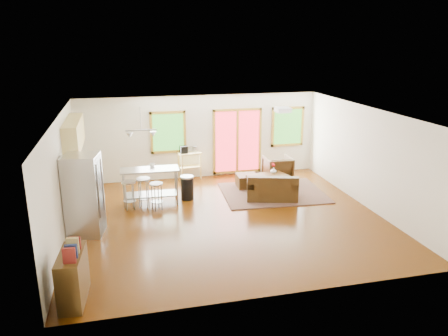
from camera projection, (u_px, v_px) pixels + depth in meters
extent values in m
cube|color=#3D1D04|center=(227.00, 218.00, 10.78)|extent=(7.50, 7.00, 0.02)
cube|color=white|center=(227.00, 113.00, 10.04)|extent=(7.50, 7.00, 0.02)
cube|color=white|center=(200.00, 137.00, 13.68)|extent=(7.50, 0.02, 2.60)
cube|color=white|center=(61.00, 179.00, 9.57)|extent=(0.02, 7.00, 2.60)
cube|color=white|center=(368.00, 158.00, 11.26)|extent=(0.02, 7.00, 2.60)
cube|color=white|center=(278.00, 226.00, 7.14)|extent=(7.50, 0.02, 2.60)
cube|color=#285D1D|center=(168.00, 132.00, 13.36)|extent=(0.94, 0.02, 1.14)
cube|color=#AD8228|center=(167.00, 113.00, 13.18)|extent=(1.10, 0.05, 0.08)
cube|color=#AD8228|center=(169.00, 152.00, 13.53)|extent=(1.10, 0.05, 0.08)
cube|color=#AD8228|center=(151.00, 133.00, 13.24)|extent=(0.08, 0.05, 1.30)
cube|color=#AD8228|center=(185.00, 132.00, 13.47)|extent=(0.08, 0.05, 1.30)
cube|color=red|center=(237.00, 141.00, 13.96)|extent=(1.44, 0.02, 1.94)
cube|color=#AD8228|center=(238.00, 110.00, 13.68)|extent=(1.60, 0.05, 0.08)
cube|color=#AD8228|center=(237.00, 171.00, 14.25)|extent=(1.60, 0.05, 0.08)
cube|color=#AD8228|center=(214.00, 143.00, 13.79)|extent=(0.08, 0.05, 2.10)
cube|color=#AD8228|center=(260.00, 140.00, 14.13)|extent=(0.08, 0.05, 2.10)
cube|color=#AD8228|center=(237.00, 141.00, 13.96)|extent=(0.08, 0.05, 1.94)
cube|color=#285D1D|center=(288.00, 127.00, 14.23)|extent=(0.94, 0.02, 1.14)
cube|color=#AD8228|center=(288.00, 108.00, 14.06)|extent=(1.10, 0.05, 0.08)
cube|color=#AD8228|center=(287.00, 145.00, 14.40)|extent=(1.10, 0.05, 0.08)
cube|color=#AD8228|center=(273.00, 127.00, 14.12)|extent=(0.08, 0.05, 1.30)
cube|color=#AD8228|center=(302.00, 126.00, 14.35)|extent=(0.08, 0.05, 1.30)
cube|color=#4C5739|center=(273.00, 193.00, 12.49)|extent=(2.98, 2.36, 0.03)
cube|color=#32210C|center=(272.00, 192.00, 12.01)|extent=(1.52, 1.12, 0.38)
cube|color=#32210C|center=(273.00, 183.00, 11.62)|extent=(1.36, 0.55, 0.35)
cube|color=#32210C|center=(251.00, 183.00, 11.96)|extent=(0.39, 0.79, 0.15)
cube|color=#32210C|center=(294.00, 183.00, 11.91)|extent=(0.39, 0.79, 0.15)
cube|color=#32210C|center=(261.00, 183.00, 12.00)|extent=(0.68, 0.64, 0.11)
cube|color=#32210C|center=(283.00, 183.00, 11.97)|extent=(0.68, 0.64, 0.11)
cube|color=#3D270D|center=(268.00, 176.00, 12.68)|extent=(1.24, 0.91, 0.04)
cube|color=#3D270D|center=(258.00, 188.00, 12.33)|extent=(0.08, 0.08, 0.40)
cube|color=#3D270D|center=(286.00, 183.00, 12.74)|extent=(0.08, 0.08, 0.40)
cube|color=#3D270D|center=(250.00, 183.00, 12.74)|extent=(0.08, 0.08, 0.40)
cube|color=#3D270D|center=(276.00, 179.00, 13.16)|extent=(0.08, 0.08, 0.40)
imported|color=#32210C|center=(278.00, 167.00, 13.58)|extent=(0.82, 0.77, 0.83)
cube|color=#32210C|center=(247.00, 181.00, 12.94)|extent=(0.62, 0.62, 0.39)
imported|color=silver|center=(274.00, 171.00, 12.92)|extent=(0.24, 0.25, 0.19)
sphere|color=#B20D12|center=(274.00, 165.00, 12.91)|extent=(0.09, 0.09, 0.07)
sphere|color=#B20D12|center=(273.00, 165.00, 12.84)|extent=(0.09, 0.09, 0.07)
sphere|color=#B20D12|center=(273.00, 164.00, 12.90)|extent=(0.09, 0.09, 0.07)
imported|color=maroon|center=(280.00, 172.00, 12.64)|extent=(0.22, 0.04, 0.30)
cube|color=#D9C26D|center=(84.00, 189.00, 11.46)|extent=(0.60, 2.20, 0.90)
cube|color=black|center=(82.00, 172.00, 11.33)|extent=(0.64, 2.24, 0.04)
cube|color=#D9C26D|center=(74.00, 134.00, 11.01)|extent=(0.36, 2.20, 0.70)
cylinder|color=#B7BABC|center=(81.00, 174.00, 10.83)|extent=(0.12, 0.12, 0.18)
cube|color=black|center=(83.00, 164.00, 11.67)|extent=(0.22, 0.18, 0.20)
cube|color=#B7BABC|center=(84.00, 195.00, 9.67)|extent=(0.85, 0.84, 1.84)
cube|color=gray|center=(100.00, 195.00, 9.69)|extent=(0.14, 0.67, 1.80)
cylinder|color=gray|center=(98.00, 192.00, 9.43)|extent=(0.03, 0.03, 1.23)
cylinder|color=gray|center=(103.00, 185.00, 9.86)|extent=(0.03, 0.03, 1.23)
cube|color=#B7BABC|center=(150.00, 170.00, 11.48)|extent=(1.54, 0.66, 0.04)
cube|color=gray|center=(151.00, 194.00, 11.68)|extent=(1.44, 0.58, 0.03)
cylinder|color=gray|center=(124.00, 192.00, 11.27)|extent=(0.04, 0.04, 0.92)
cylinder|color=gray|center=(177.00, 188.00, 11.53)|extent=(0.04, 0.04, 0.92)
cylinder|color=gray|center=(124.00, 186.00, 11.71)|extent=(0.04, 0.04, 0.92)
cylinder|color=gray|center=(176.00, 183.00, 11.97)|extent=(0.04, 0.04, 0.92)
imported|color=white|center=(152.00, 165.00, 11.68)|extent=(0.17, 0.15, 0.13)
cylinder|color=#B7BABC|center=(128.00, 182.00, 11.12)|extent=(0.41, 0.41, 0.04)
cylinder|color=gray|center=(132.00, 194.00, 11.35)|extent=(0.03, 0.03, 0.72)
cylinder|color=gray|center=(125.00, 195.00, 11.29)|extent=(0.03, 0.03, 0.72)
cylinder|color=gray|center=(126.00, 198.00, 11.11)|extent=(0.03, 0.03, 0.72)
cylinder|color=gray|center=(134.00, 197.00, 11.18)|extent=(0.03, 0.03, 0.72)
cylinder|color=gray|center=(130.00, 201.00, 11.27)|extent=(0.37, 0.37, 0.02)
cylinder|color=#B7BABC|center=(143.00, 179.00, 11.30)|extent=(0.45, 0.45, 0.04)
cylinder|color=gray|center=(148.00, 192.00, 11.50)|extent=(0.03, 0.03, 0.74)
cylinder|color=gray|center=(141.00, 192.00, 11.51)|extent=(0.03, 0.03, 0.74)
cylinder|color=gray|center=(139.00, 195.00, 11.31)|extent=(0.03, 0.03, 0.74)
cylinder|color=gray|center=(147.00, 195.00, 11.31)|extent=(0.03, 0.03, 0.74)
cylinder|color=gray|center=(144.00, 198.00, 11.44)|extent=(0.41, 0.41, 0.02)
cylinder|color=#B7BABC|center=(156.00, 184.00, 11.11)|extent=(0.44, 0.44, 0.04)
cylinder|color=gray|center=(158.00, 195.00, 11.33)|extent=(0.03, 0.03, 0.68)
cylinder|color=gray|center=(152.00, 197.00, 11.23)|extent=(0.03, 0.03, 0.68)
cylinder|color=gray|center=(155.00, 199.00, 11.09)|extent=(0.03, 0.03, 0.68)
cylinder|color=gray|center=(162.00, 198.00, 11.19)|extent=(0.03, 0.03, 0.68)
cylinder|color=gray|center=(157.00, 202.00, 11.24)|extent=(0.40, 0.40, 0.02)
cylinder|color=black|center=(187.00, 188.00, 11.96)|extent=(0.46, 0.46, 0.62)
cylinder|color=#B7BABC|center=(187.00, 177.00, 11.87)|extent=(0.47, 0.47, 0.05)
cube|color=#D9C26D|center=(189.00, 153.00, 13.58)|extent=(0.76, 0.55, 0.04)
cube|color=#D9C26D|center=(190.00, 166.00, 13.70)|extent=(0.72, 0.52, 0.03)
cube|color=#D9C26D|center=(182.00, 168.00, 13.43)|extent=(0.05, 0.05, 0.84)
cube|color=#D9C26D|center=(201.00, 166.00, 13.65)|extent=(0.05, 0.05, 0.84)
cube|color=#D9C26D|center=(179.00, 165.00, 13.75)|extent=(0.05, 0.05, 0.84)
cube|color=#D9C26D|center=(197.00, 163.00, 13.97)|extent=(0.05, 0.05, 0.84)
cube|color=black|center=(184.00, 150.00, 13.48)|extent=(0.25, 0.23, 0.22)
cylinder|color=#B7BABC|center=(195.00, 149.00, 13.62)|extent=(0.18, 0.18, 0.18)
cube|color=#3D270D|center=(73.00, 277.00, 7.26)|extent=(0.46, 1.01, 0.87)
cube|color=maroon|center=(69.00, 256.00, 6.80)|extent=(0.20, 0.07, 0.26)
cube|color=navy|center=(71.00, 252.00, 6.96)|extent=(0.20, 0.07, 0.24)
cube|color=#A68E50|center=(73.00, 246.00, 7.11)|extent=(0.20, 0.07, 0.28)
cube|color=maroon|center=(75.00, 243.00, 7.27)|extent=(0.20, 0.07, 0.22)
cube|color=white|center=(283.00, 110.00, 10.98)|extent=(0.35, 0.35, 0.12)
cylinder|color=gray|center=(140.00, 119.00, 11.10)|extent=(0.02, 0.02, 0.60)
cube|color=gray|center=(141.00, 130.00, 11.18)|extent=(0.80, 0.04, 0.03)
cone|color=#B7BABC|center=(129.00, 135.00, 11.15)|extent=(0.18, 0.18, 0.14)
cone|color=#B7BABC|center=(153.00, 134.00, 11.29)|extent=(0.18, 0.18, 0.14)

